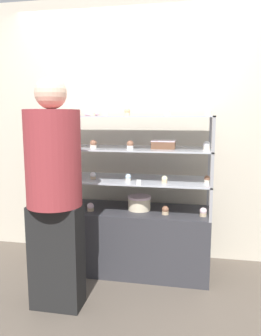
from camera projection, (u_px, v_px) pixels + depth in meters
name	position (u px, v px, depth m)	size (l,w,h in m)	color
ground_plane	(130.00, 268.00, 3.13)	(20.00, 20.00, 0.00)	brown
back_wall	(138.00, 130.00, 3.34)	(8.00, 0.05, 2.60)	beige
display_base	(130.00, 239.00, 3.09)	(1.45, 0.55, 0.59)	#333338
display_riser_lower	(130.00, 180.00, 3.00)	(1.45, 0.55, 0.29)	#99999E
display_riser_middle	(130.00, 149.00, 2.96)	(1.45, 0.55, 0.29)	#99999E
display_riser_upper	(130.00, 117.00, 2.91)	(1.45, 0.55, 0.29)	#99999E
layer_cake_centerpiece	(139.00, 203.00, 3.01)	(0.21, 0.21, 0.13)	beige
sheet_cake_frosted	(163.00, 144.00, 2.87)	(0.21, 0.15, 0.07)	brown
cupcake_0	(60.00, 203.00, 3.09)	(0.06, 0.06, 0.08)	#CCB28C
cupcake_1	(91.00, 207.00, 2.97)	(0.06, 0.06, 0.08)	#CCB28C
cupcake_2	(165.00, 210.00, 2.86)	(0.06, 0.06, 0.08)	#CCB28C
cupcake_3	(203.00, 212.00, 2.81)	(0.06, 0.06, 0.08)	#CCB28C
price_tag_0	(75.00, 212.00, 2.88)	(0.04, 0.00, 0.04)	white
cupcake_4	(60.00, 174.00, 3.05)	(0.05, 0.05, 0.06)	#CCB28C
cupcake_5	(93.00, 176.00, 2.98)	(0.05, 0.05, 0.06)	#CCB28C
cupcake_6	(128.00, 178.00, 2.89)	(0.05, 0.05, 0.06)	beige
cupcake_7	(164.00, 179.00, 2.80)	(0.05, 0.05, 0.06)	#CCB28C
cupcake_8	(207.00, 179.00, 2.81)	(0.05, 0.05, 0.06)	beige
price_tag_1	(139.00, 182.00, 2.73)	(0.04, 0.00, 0.04)	white
cupcake_9	(59.00, 143.00, 3.02)	(0.06, 0.06, 0.07)	#CCB28C
cupcake_10	(93.00, 144.00, 2.92)	(0.06, 0.06, 0.07)	beige
cupcake_11	(130.00, 145.00, 2.86)	(0.06, 0.06, 0.07)	white
cupcake_12	(207.00, 146.00, 2.77)	(0.06, 0.06, 0.07)	beige
price_tag_2	(70.00, 147.00, 2.80)	(0.04, 0.00, 0.04)	white
cupcake_13	(56.00, 112.00, 2.93)	(0.05, 0.05, 0.06)	#CCB28C
cupcake_14	(93.00, 112.00, 2.90)	(0.05, 0.05, 0.06)	#CCB28C
cupcake_15	(127.00, 112.00, 2.79)	(0.05, 0.05, 0.06)	#CCB28C
cupcake_16	(167.00, 112.00, 2.78)	(0.05, 0.05, 0.06)	white
cupcake_17	(208.00, 112.00, 2.72)	(0.05, 0.05, 0.06)	beige
price_tag_3	(105.00, 113.00, 2.69)	(0.04, 0.00, 0.04)	white
donut_glazed	(92.00, 114.00, 2.95)	(0.14, 0.14, 0.04)	#EFB2BC
customer_figure	(54.00, 189.00, 2.38)	(0.40, 0.40, 1.71)	black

